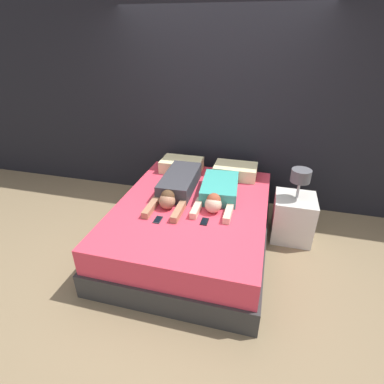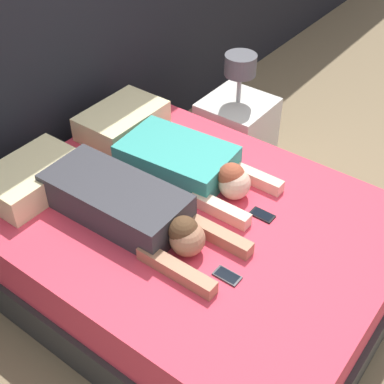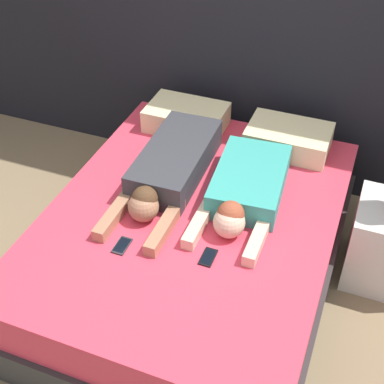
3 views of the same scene
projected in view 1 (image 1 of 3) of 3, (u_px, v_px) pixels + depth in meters
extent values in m
plane|color=#7F6B4C|center=(192.00, 243.00, 3.55)|extent=(12.00, 12.00, 0.00)
cube|color=black|center=(215.00, 109.00, 3.96)|extent=(12.00, 0.06, 2.60)
cube|color=#2D2D2D|center=(192.00, 234.00, 3.49)|extent=(1.67, 2.13, 0.26)
cube|color=#DB384C|center=(192.00, 215.00, 3.36)|extent=(1.61, 2.07, 0.28)
cube|color=beige|center=(182.00, 165.00, 4.04)|extent=(0.54, 0.36, 0.16)
cube|color=beige|center=(235.00, 171.00, 3.87)|extent=(0.54, 0.36, 0.16)
cube|color=#333338|center=(180.00, 181.00, 3.57)|extent=(0.38, 0.79, 0.19)
sphere|color=#A37051|center=(167.00, 201.00, 3.17)|extent=(0.18, 0.18, 0.18)
sphere|color=#4C331E|center=(168.00, 197.00, 3.17)|extent=(0.15, 0.15, 0.15)
cube|color=#A37051|center=(152.00, 206.00, 3.19)|extent=(0.07, 0.43, 0.07)
cube|color=#A37051|center=(180.00, 209.00, 3.12)|extent=(0.07, 0.43, 0.07)
cube|color=teal|center=(220.00, 188.00, 3.45)|extent=(0.45, 0.67, 0.16)
sphere|color=beige|center=(213.00, 204.00, 3.11)|extent=(0.18, 0.18, 0.18)
sphere|color=#99472D|center=(214.00, 200.00, 3.11)|extent=(0.15, 0.15, 0.15)
cube|color=beige|center=(197.00, 208.00, 3.15)|extent=(0.07, 0.35, 0.07)
cube|color=beige|center=(229.00, 212.00, 3.07)|extent=(0.07, 0.35, 0.07)
cube|color=#2D2D33|center=(158.00, 220.00, 3.01)|extent=(0.07, 0.13, 0.01)
cube|color=black|center=(158.00, 219.00, 3.01)|extent=(0.06, 0.11, 0.00)
cube|color=black|center=(205.00, 222.00, 2.98)|extent=(0.07, 0.13, 0.01)
cube|color=black|center=(205.00, 221.00, 2.98)|extent=(0.06, 0.11, 0.00)
cube|color=beige|center=(293.00, 218.00, 3.54)|extent=(0.46, 0.46, 0.54)
cylinder|color=#999999|center=(298.00, 190.00, 3.36)|extent=(0.03, 0.03, 0.21)
cylinder|color=#4C4C51|center=(301.00, 176.00, 3.28)|extent=(0.22, 0.22, 0.14)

